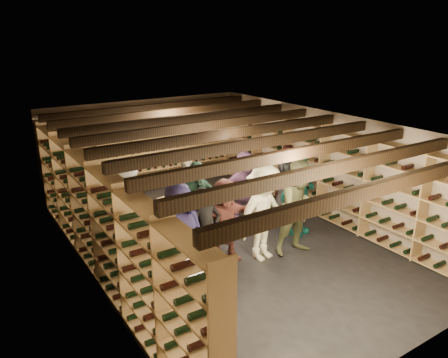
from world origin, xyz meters
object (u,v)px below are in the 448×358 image
(person_3, at_px, (264,213))
(person_11, at_px, (245,185))
(person_9, at_px, (125,201))
(person_10, at_px, (196,207))
(crate_stack_right, at_px, (171,212))
(person_4, at_px, (298,193))
(person_5, at_px, (225,221))
(person_6, at_px, (179,235))
(person_1, at_px, (206,232))
(crate_stack_left, at_px, (188,208))
(person_8, at_px, (288,177))
(crate_loose, at_px, (198,216))
(person_12, at_px, (286,188))
(person_0, at_px, (144,255))
(person_2, at_px, (300,208))
(person_7, at_px, (189,193))

(person_3, relative_size, person_11, 1.17)
(person_9, xyz_separation_m, person_10, (0.94, -1.24, 0.09))
(crate_stack_right, height_order, person_4, person_4)
(person_5, height_order, person_6, person_6)
(person_3, distance_m, person_11, 1.96)
(person_11, bearing_deg, person_1, -140.56)
(crate_stack_left, bearing_deg, person_3, -79.62)
(person_8, xyz_separation_m, person_11, (-1.15, 0.14, -0.01))
(crate_stack_left, distance_m, person_1, 2.25)
(person_3, distance_m, person_9, 2.87)
(person_5, bearing_deg, crate_loose, 80.62)
(crate_loose, distance_m, person_3, 2.35)
(person_3, relative_size, person_6, 1.01)
(person_4, distance_m, person_9, 3.53)
(person_9, relative_size, person_12, 1.04)
(person_0, xyz_separation_m, person_6, (0.64, 0.02, 0.17))
(person_8, bearing_deg, crate_loose, 144.48)
(person_5, bearing_deg, crate_stack_left, 87.96)
(person_8, bearing_deg, person_12, -155.97)
(person_2, bearing_deg, person_4, 58.01)
(crate_loose, distance_m, person_1, 2.41)
(crate_loose, distance_m, person_8, 2.33)
(person_7, height_order, person_12, person_12)
(crate_loose, xyz_separation_m, person_3, (0.15, -2.20, 0.83))
(crate_loose, bearing_deg, person_9, 180.00)
(person_1, bearing_deg, person_11, 41.27)
(crate_loose, bearing_deg, person_5, -105.12)
(person_0, relative_size, person_8, 0.93)
(person_2, distance_m, person_10, 1.96)
(person_4, relative_size, person_5, 1.15)
(crate_stack_left, relative_size, person_2, 0.37)
(crate_stack_left, height_order, person_0, person_0)
(crate_loose, height_order, person_9, person_9)
(person_3, bearing_deg, person_8, 29.80)
(person_1, relative_size, person_9, 0.97)
(crate_loose, xyz_separation_m, person_9, (-1.69, 0.00, 0.73))
(person_7, bearing_deg, person_6, -143.29)
(crate_stack_right, distance_m, person_3, 2.42)
(crate_loose, bearing_deg, person_7, -153.20)
(person_9, bearing_deg, person_11, -3.80)
(crate_loose, distance_m, person_2, 2.66)
(person_1, height_order, person_11, person_1)
(person_0, bearing_deg, person_12, 0.05)
(person_0, distance_m, person_2, 3.08)
(person_1, xyz_separation_m, person_10, (0.28, 0.82, 0.11))
(crate_stack_right, xyz_separation_m, person_0, (-1.54, -2.15, 0.40))
(person_12, bearing_deg, person_4, -86.67)
(person_3, relative_size, person_10, 1.01)
(person_1, height_order, person_9, person_9)
(person_7, xyz_separation_m, person_10, (-0.43, -1.08, 0.13))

